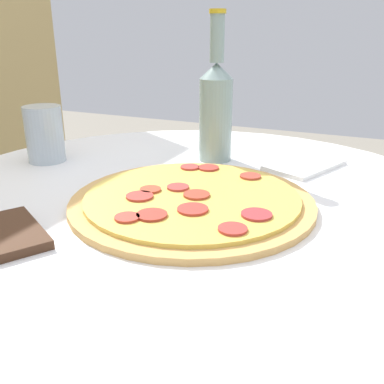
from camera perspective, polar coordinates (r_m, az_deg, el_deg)
table at (r=0.78m, az=-0.35°, el=-13.15°), size 0.91×0.91×0.78m
pizza at (r=0.64m, az=-0.00°, el=-1.03°), size 0.36×0.36×0.02m
beer_bottle at (r=0.84m, az=3.19°, el=11.25°), size 0.06×0.06×0.28m
drinking_glass at (r=0.89m, az=-19.07°, el=7.32°), size 0.07×0.07×0.11m
napkin at (r=0.84m, az=14.76°, el=3.48°), size 0.18×0.14×0.01m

